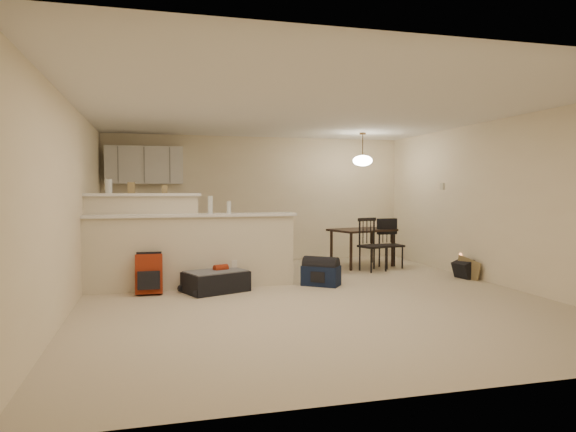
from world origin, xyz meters
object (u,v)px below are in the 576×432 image
object	(u,v)px
red_backpack	(149,274)
navy_duffel	(321,276)
suitcase	(216,282)
dining_chair_far	(391,244)
dining_table	(362,233)
pendant_lamp	(363,160)
dining_chair_near	(373,245)
black_daypack	(465,270)

from	to	relation	value
red_backpack	navy_duffel	distance (m)	2.50
suitcase	dining_chair_far	bearing A→B (deg)	0.35
dining_table	pendant_lamp	world-z (taller)	pendant_lamp
suitcase	red_backpack	distance (m)	0.92
dining_chair_far	pendant_lamp	bearing A→B (deg)	142.98
dining_chair_far	navy_duffel	xyz separation A→B (m)	(-1.79, -1.34, -0.29)
dining_chair_near	navy_duffel	size ratio (longest dim) A/B	1.71
red_backpack	pendant_lamp	bearing A→B (deg)	24.08
dining_chair_near	dining_chair_far	bearing A→B (deg)	12.90
pendant_lamp	dining_chair_far	distance (m)	1.64
dining_chair_near	navy_duffel	bearing A→B (deg)	-157.55
suitcase	red_backpack	bearing A→B (deg)	152.95
red_backpack	black_daypack	world-z (taller)	red_backpack
dining_chair_near	dining_table	bearing A→B (deg)	69.97
dining_chair_near	navy_duffel	xyz separation A→B (m)	(-1.31, -1.06, -0.32)
navy_duffel	dining_chair_far	bearing A→B (deg)	73.57
red_backpack	suitcase	bearing A→B (deg)	-3.74
dining_chair_near	suitcase	bearing A→B (deg)	-175.20
pendant_lamp	black_daypack	world-z (taller)	pendant_lamp
dining_chair_near	black_daypack	distance (m)	1.59
navy_duffel	suitcase	bearing A→B (deg)	-140.58
dining_table	suitcase	bearing A→B (deg)	-165.76
dining_chair_near	red_backpack	world-z (taller)	dining_chair_near
dining_table	dining_chair_near	bearing A→B (deg)	-109.44
dining_table	pendant_lamp	distance (m)	1.37
dining_chair_far	suitcase	world-z (taller)	dining_chair_far
suitcase	red_backpack	xyz separation A→B (m)	(-0.91, 0.08, 0.13)
black_daypack	dining_chair_near	bearing A→B (deg)	39.78
red_backpack	navy_duffel	bearing A→B (deg)	0.91
dining_chair_near	navy_duffel	distance (m)	1.72
dining_chair_near	suitcase	world-z (taller)	dining_chair_near
pendant_lamp	navy_duffel	xyz separation A→B (m)	(-1.35, -1.64, -1.84)
dining_chair_far	navy_duffel	bearing A→B (deg)	-145.97
pendant_lamp	suitcase	bearing A→B (deg)	-149.78
suitcase	black_daypack	bearing A→B (deg)	-21.14
pendant_lamp	black_daypack	distance (m)	2.70
dining_chair_near	black_daypack	xyz separation A→B (m)	(1.15, -1.06, -0.33)
red_backpack	black_daypack	distance (m)	4.96
black_daypack	navy_duffel	bearing A→B (deg)	82.60
pendant_lamp	red_backpack	size ratio (longest dim) A/B	1.14
pendant_lamp	suitcase	size ratio (longest dim) A/B	0.74
dining_chair_far	black_daypack	world-z (taller)	dining_chair_far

